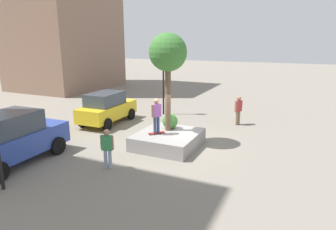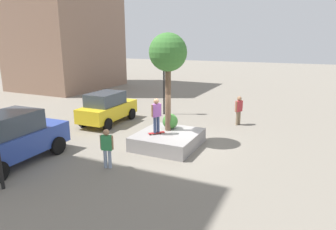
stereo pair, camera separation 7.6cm
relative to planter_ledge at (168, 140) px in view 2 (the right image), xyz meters
name	(u,v)px [view 2 (the right image)]	position (x,y,z in m)	size (l,w,h in m)	color
ground_plane	(176,144)	(0.41, -0.28, -0.34)	(120.00, 120.00, 0.00)	gray
planter_ledge	(168,140)	(0.00, 0.00, 0.00)	(3.10, 2.85, 0.68)	gray
plaza_tree	(168,54)	(0.41, 0.19, 4.08)	(1.81, 1.81, 4.73)	brown
boxwood_shrub	(170,121)	(0.71, 0.21, 0.73)	(0.78, 0.78, 0.78)	#3D7A33
skateboard	(157,133)	(-0.38, 0.43, 0.40)	(0.72, 0.70, 0.07)	#A51E1E
skateboarder	(156,113)	(-0.38, 0.43, 1.37)	(0.51, 0.37, 1.67)	navy
sedan_parked	(10,138)	(-4.68, 5.04, 0.78)	(4.82, 2.39, 2.20)	#2D479E
taxi_cab	(107,108)	(2.19, 5.20, 0.65)	(4.25, 2.06, 1.96)	gold
traffic_light_corner	(164,66)	(5.74, 3.01, 3.02)	(0.36, 0.32, 4.96)	black
pedestrian_crossing	(239,108)	(5.26, -2.29, 0.69)	(0.55, 0.39, 1.78)	#847056
bystander_watching	(107,146)	(-3.34, 1.14, 0.61)	(0.31, 0.54, 1.64)	#8C9EB7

